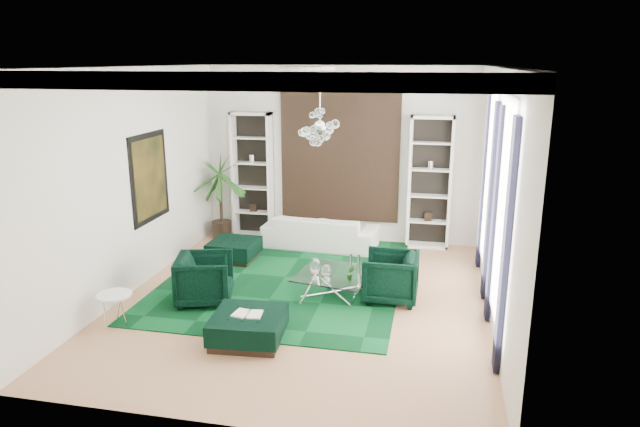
% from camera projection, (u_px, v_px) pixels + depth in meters
% --- Properties ---
extents(floor, '(6.00, 7.00, 0.02)m').
position_uv_depth(floor, '(304.00, 300.00, 9.58)').
color(floor, tan).
rests_on(floor, ground).
extents(ceiling, '(6.00, 7.00, 0.02)m').
position_uv_depth(ceiling, '(302.00, 66.00, 8.59)').
color(ceiling, white).
rests_on(ceiling, ground).
extents(wall_back, '(6.00, 0.02, 3.80)m').
position_uv_depth(wall_back, '(340.00, 155.00, 12.40)').
color(wall_back, silver).
rests_on(wall_back, ground).
extents(wall_front, '(6.00, 0.02, 3.80)m').
position_uv_depth(wall_front, '(223.00, 264.00, 5.76)').
color(wall_front, silver).
rests_on(wall_front, ground).
extents(wall_left, '(0.02, 7.00, 3.80)m').
position_uv_depth(wall_left, '(131.00, 181.00, 9.67)').
color(wall_left, silver).
rests_on(wall_left, ground).
extents(wall_right, '(0.02, 7.00, 3.80)m').
position_uv_depth(wall_right, '(499.00, 198.00, 8.49)').
color(wall_right, silver).
rests_on(wall_right, ground).
extents(crown_molding, '(6.00, 7.00, 0.18)m').
position_uv_depth(crown_molding, '(302.00, 73.00, 8.61)').
color(crown_molding, white).
rests_on(crown_molding, ceiling).
extents(ceiling_medallion, '(0.90, 0.90, 0.05)m').
position_uv_depth(ceiling_medallion, '(306.00, 68.00, 8.88)').
color(ceiling_medallion, white).
rests_on(ceiling_medallion, ceiling).
extents(tapestry, '(2.50, 0.06, 2.80)m').
position_uv_depth(tapestry, '(340.00, 155.00, 12.35)').
color(tapestry, black).
rests_on(tapestry, wall_back).
extents(shelving_left, '(0.90, 0.38, 2.80)m').
position_uv_depth(shelving_left, '(252.00, 175.00, 12.72)').
color(shelving_left, white).
rests_on(shelving_left, floor).
extents(shelving_right, '(0.90, 0.38, 2.80)m').
position_uv_depth(shelving_right, '(430.00, 183.00, 11.96)').
color(shelving_right, white).
rests_on(shelving_right, floor).
extents(painting, '(0.04, 1.30, 1.60)m').
position_uv_depth(painting, '(150.00, 178.00, 10.25)').
color(painting, black).
rests_on(painting, wall_left).
extents(window_near, '(0.03, 1.10, 2.90)m').
position_uv_depth(window_near, '(504.00, 214.00, 7.65)').
color(window_near, white).
rests_on(window_near, wall_right).
extents(curtain_near_a, '(0.07, 0.30, 3.25)m').
position_uv_depth(curtain_near_a, '(506.00, 249.00, 6.98)').
color(curtain_near_a, black).
rests_on(curtain_near_a, floor).
extents(curtain_near_b, '(0.07, 0.30, 3.25)m').
position_uv_depth(curtain_near_b, '(495.00, 216.00, 8.46)').
color(curtain_near_b, black).
rests_on(curtain_near_b, floor).
extents(window_far, '(0.03, 1.10, 2.90)m').
position_uv_depth(window_far, '(490.00, 178.00, 9.91)').
color(window_far, white).
rests_on(window_far, wall_right).
extents(curtain_far_a, '(0.07, 0.30, 3.25)m').
position_uv_depth(curtain_far_a, '(490.00, 203.00, 9.25)').
color(curtain_far_a, black).
rests_on(curtain_far_a, floor).
extents(curtain_far_b, '(0.07, 0.30, 3.25)m').
position_uv_depth(curtain_far_b, '(484.00, 183.00, 10.72)').
color(curtain_far_b, black).
rests_on(curtain_far_b, floor).
extents(rug, '(4.20, 5.00, 0.02)m').
position_uv_depth(rug, '(285.00, 277.00, 10.53)').
color(rug, black).
rests_on(rug, floor).
extents(sofa, '(2.45, 1.08, 0.70)m').
position_uv_depth(sofa, '(320.00, 232.00, 12.17)').
color(sofa, white).
rests_on(sofa, floor).
extents(armchair_left, '(1.09, 1.07, 0.81)m').
position_uv_depth(armchair_left, '(205.00, 279.00, 9.38)').
color(armchair_left, black).
rests_on(armchair_left, floor).
extents(armchair_right, '(0.90, 0.88, 0.81)m').
position_uv_depth(armchair_right, '(391.00, 277.00, 9.47)').
color(armchair_right, black).
rests_on(armchair_right, floor).
extents(coffee_table, '(1.40, 1.40, 0.41)m').
position_uv_depth(coffee_table, '(335.00, 285.00, 9.68)').
color(coffee_table, white).
rests_on(coffee_table, floor).
extents(ottoman_side, '(0.94, 0.94, 0.40)m').
position_uv_depth(ottoman_side, '(234.00, 250.00, 11.45)').
color(ottoman_side, black).
rests_on(ottoman_side, floor).
extents(ottoman_front, '(1.08, 1.08, 0.40)m').
position_uv_depth(ottoman_front, '(248.00, 327.00, 8.14)').
color(ottoman_front, black).
rests_on(ottoman_front, floor).
extents(book, '(0.42, 0.28, 0.03)m').
position_uv_depth(book, '(248.00, 313.00, 8.09)').
color(book, white).
rests_on(book, ottoman_front).
extents(side_table, '(0.65, 0.65, 0.50)m').
position_uv_depth(side_table, '(116.00, 310.00, 8.57)').
color(side_table, white).
rests_on(side_table, floor).
extents(palm, '(1.63, 1.63, 2.40)m').
position_uv_depth(palm, '(220.00, 186.00, 12.56)').
color(palm, '#22561C').
rests_on(palm, floor).
extents(chandelier, '(1.01, 1.01, 0.72)m').
position_uv_depth(chandelier, '(320.00, 127.00, 9.20)').
color(chandelier, white).
rests_on(chandelier, ceiling).
extents(table_plant, '(0.14, 0.11, 0.24)m').
position_uv_depth(table_plant, '(350.00, 273.00, 9.30)').
color(table_plant, '#22561C').
rests_on(table_plant, coffee_table).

